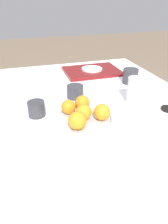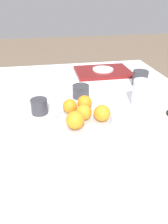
# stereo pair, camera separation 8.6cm
# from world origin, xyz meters

# --- Properties ---
(ground_plane) EXTENTS (12.00, 12.00, 0.00)m
(ground_plane) POSITION_xyz_m (0.00, 0.00, 0.00)
(ground_plane) COLOR #7A6651
(table) EXTENTS (1.12, 1.04, 0.77)m
(table) POSITION_xyz_m (0.00, 0.00, 0.38)
(table) COLOR white
(table) RESTS_ON ground_plane
(fruit_platter) EXTENTS (0.25, 0.25, 0.03)m
(fruit_platter) POSITION_xyz_m (-0.04, -0.31, 0.78)
(fruit_platter) COLOR #B2BCC6
(fruit_platter) RESTS_ON table
(orange_0) EXTENTS (0.06, 0.06, 0.06)m
(orange_0) POSITION_xyz_m (-0.04, -0.31, 0.82)
(orange_0) COLOR orange
(orange_0) RESTS_ON fruit_platter
(orange_1) EXTENTS (0.06, 0.06, 0.06)m
(orange_1) POSITION_xyz_m (-0.09, -0.25, 0.82)
(orange_1) COLOR orange
(orange_1) RESTS_ON fruit_platter
(orange_2) EXTENTS (0.07, 0.07, 0.07)m
(orange_2) POSITION_xyz_m (0.02, -0.34, 0.82)
(orange_2) COLOR orange
(orange_2) RESTS_ON fruit_platter
(orange_3) EXTENTS (0.06, 0.06, 0.06)m
(orange_3) POSITION_xyz_m (-0.02, -0.23, 0.82)
(orange_3) COLOR orange
(orange_3) RESTS_ON fruit_platter
(orange_4) EXTENTS (0.07, 0.07, 0.07)m
(orange_4) POSITION_xyz_m (-0.09, -0.37, 0.82)
(orange_4) COLOR orange
(orange_4) RESTS_ON fruit_platter
(water_glass) EXTENTS (0.08, 0.08, 0.13)m
(water_glass) POSITION_xyz_m (0.24, -0.21, 0.83)
(water_glass) COLOR silver
(water_glass) RESTS_ON table
(serving_tray) EXTENTS (0.35, 0.26, 0.02)m
(serving_tray) POSITION_xyz_m (0.19, 0.27, 0.78)
(serving_tray) COLOR maroon
(serving_tray) RESTS_ON table
(side_plate) EXTENTS (0.13, 0.13, 0.01)m
(side_plate) POSITION_xyz_m (0.19, 0.27, 0.79)
(side_plate) COLOR white
(side_plate) RESTS_ON serving_tray
(cup_0) EXTENTS (0.08, 0.08, 0.06)m
(cup_0) POSITION_xyz_m (-0.01, -0.07, 0.80)
(cup_0) COLOR #333338
(cup_0) RESTS_ON table
(cup_1) EXTENTS (0.07, 0.07, 0.07)m
(cup_1) POSITION_xyz_m (-0.22, -0.19, 0.80)
(cup_1) COLOR #333338
(cup_1) RESTS_ON table
(cup_2) EXTENTS (0.09, 0.09, 0.08)m
(cup_2) POSITION_xyz_m (0.34, 0.03, 0.81)
(cup_2) COLOR #333338
(cup_2) RESTS_ON table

